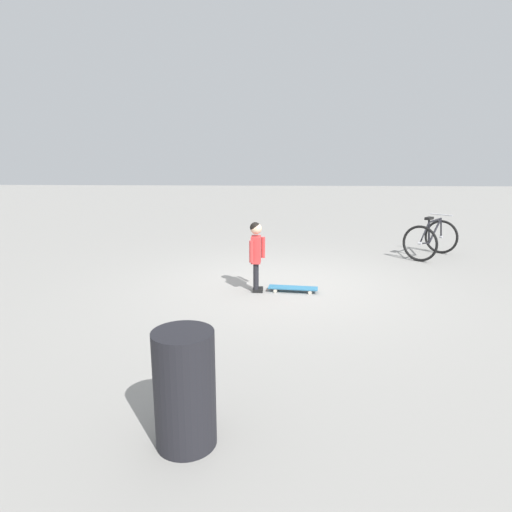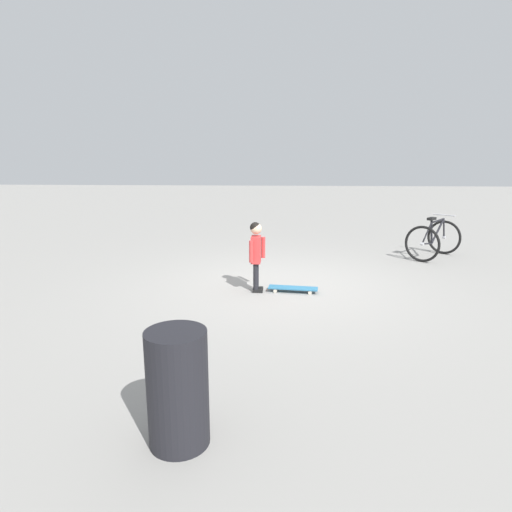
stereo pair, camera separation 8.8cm
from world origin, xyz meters
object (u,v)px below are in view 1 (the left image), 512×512
Objects in this scene: bicycle_near at (431,239)px; trash_bin at (185,389)px; child_person at (256,249)px; skateboard at (293,288)px.

bicycle_near reaches higher than trash_bin.
bicycle_near is 1.50× the size of trash_bin.
child_person is at bearing 174.71° from trash_bin.
trash_bin is (3.58, -0.89, 0.36)m from skateboard.
bicycle_near is (-2.47, 3.44, -0.28)m from child_person.
skateboard is at bearing 89.24° from child_person.
child_person is at bearing -54.35° from bicycle_near.
bicycle_near is (-2.47, 2.88, 0.32)m from skateboard.
child_person is at bearing -90.76° from skateboard.
trash_bin is (6.06, -3.77, 0.04)m from bicycle_near.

